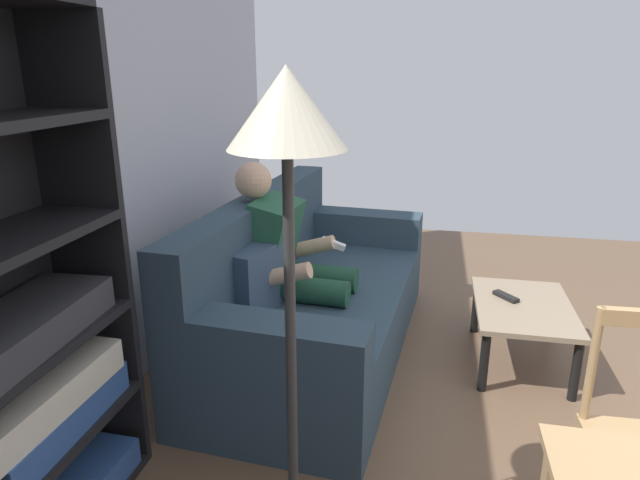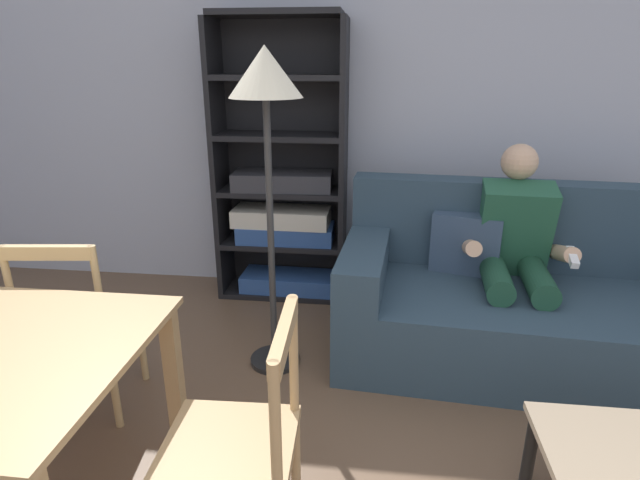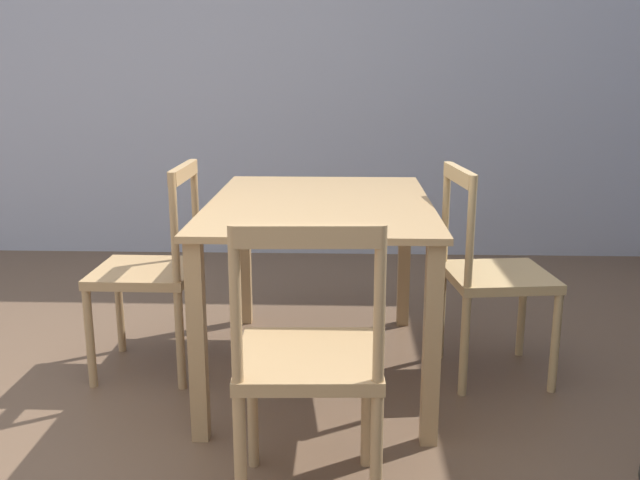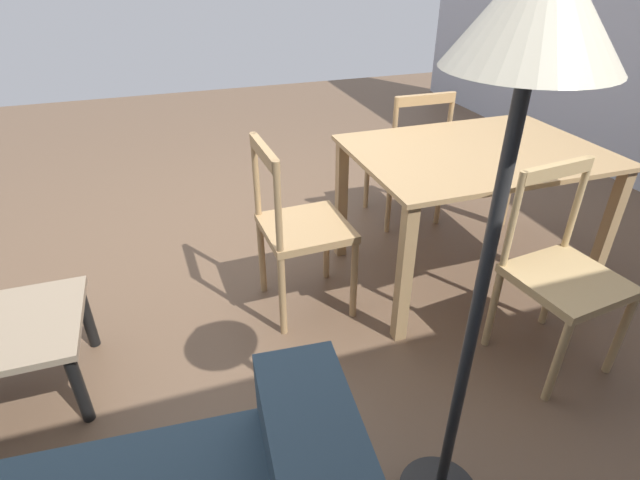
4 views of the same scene
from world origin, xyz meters
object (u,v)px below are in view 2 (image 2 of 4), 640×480
bookshelf (283,190)px  floor_lamp (266,104)px  couch (531,301)px  dining_chair_near_wall (80,325)px  person_lounging (515,251)px  dining_chair_facing_couch (238,450)px

bookshelf → floor_lamp: 1.16m
couch → floor_lamp: (-1.45, -0.28, 1.11)m
bookshelf → dining_chair_near_wall: bearing=-116.6°
couch → dining_chair_near_wall: (-2.28, -0.76, 0.12)m
couch → person_lounging: (-0.11, 0.07, 0.28)m
person_lounging → dining_chair_facing_couch: person_lounging is taller
person_lounging → floor_lamp: (-1.35, -0.35, 0.83)m
floor_lamp → dining_chair_facing_couch: bearing=-83.4°
dining_chair_near_wall → floor_lamp: 1.38m
person_lounging → dining_chair_facing_couch: 1.98m
person_lounging → dining_chair_near_wall: (-2.18, -0.83, -0.16)m
floor_lamp → dining_chair_near_wall: bearing=-149.8°
couch → dining_chair_facing_couch: couch is taller
bookshelf → dining_chair_facing_couch: bookshelf is taller
couch → dining_chair_near_wall: size_ratio=2.44×
bookshelf → dining_chair_facing_couch: (0.25, -2.16, -0.32)m
person_lounging → dining_chair_facing_couch: size_ratio=1.29×
couch → floor_lamp: size_ratio=1.30×
bookshelf → floor_lamp: bookshelf is taller
person_lounging → dining_chair_near_wall: bearing=-159.1°
person_lounging → dining_chair_facing_couch: (-1.21, -1.56, -0.14)m
bookshelf → couch: bearing=-23.3°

